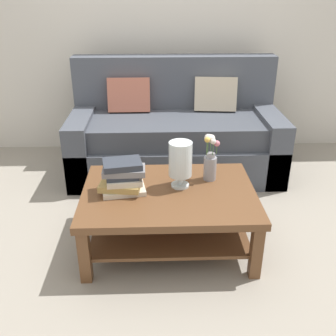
{
  "coord_description": "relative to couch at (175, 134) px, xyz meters",
  "views": [
    {
      "loc": [
        -0.1,
        -2.54,
        1.69
      ],
      "look_at": [
        -0.01,
        -0.11,
        0.52
      ],
      "focal_mm": 41.48,
      "sensor_mm": 36.0,
      "label": 1
    }
  ],
  "objects": [
    {
      "name": "ground_plane",
      "position": [
        -0.1,
        -0.97,
        -0.36
      ],
      "size": [
        10.0,
        10.0,
        0.0
      ],
      "primitive_type": "plane",
      "color": "gray"
    },
    {
      "name": "back_wall",
      "position": [
        -0.1,
        0.68,
        0.99
      ],
      "size": [
        6.4,
        0.12,
        2.7
      ],
      "primitive_type": "cube",
      "color": "beige",
      "rests_on": "ground"
    },
    {
      "name": "couch",
      "position": [
        0.0,
        0.0,
        0.0
      ],
      "size": [
        1.96,
        0.9,
        1.06
      ],
      "color": "#474C56",
      "rests_on": "ground"
    },
    {
      "name": "coffee_table",
      "position": [
        -0.11,
        -1.23,
        -0.05
      ],
      "size": [
        1.16,
        0.84,
        0.42
      ],
      "color": "brown",
      "rests_on": "ground"
    },
    {
      "name": "book_stack_main",
      "position": [
        -0.41,
        -1.23,
        0.16
      ],
      "size": [
        0.32,
        0.24,
        0.22
      ],
      "color": "beige",
      "rests_on": "coffee_table"
    },
    {
      "name": "glass_hurricane_vase",
      "position": [
        -0.03,
        -1.16,
        0.25
      ],
      "size": [
        0.16,
        0.16,
        0.32
      ],
      "color": "silver",
      "rests_on": "coffee_table"
    },
    {
      "name": "flower_pitcher",
      "position": [
        0.19,
        -1.06,
        0.21
      ],
      "size": [
        0.11,
        0.11,
        0.34
      ],
      "color": "gray",
      "rests_on": "coffee_table"
    }
  ]
}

